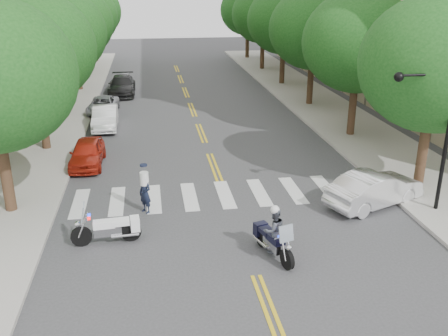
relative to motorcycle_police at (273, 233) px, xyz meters
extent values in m
plane|color=#38383A|center=(-0.82, -1.14, -0.84)|extent=(140.00, 140.00, 0.00)
cube|color=#9E9991|center=(-10.32, 20.86, -0.77)|extent=(5.00, 60.00, 0.15)
cube|color=#9E9991|center=(8.68, 20.86, -0.77)|extent=(5.00, 60.00, 0.15)
cylinder|color=#382316|center=(-9.62, 4.86, 0.82)|extent=(0.44, 0.44, 3.32)
cylinder|color=#382316|center=(-9.62, 12.86, 0.82)|extent=(0.44, 0.44, 3.32)
ellipsoid|color=#154914|center=(-9.62, 12.86, 4.72)|extent=(6.40, 6.40, 5.76)
cylinder|color=#382316|center=(-9.62, 20.86, 0.82)|extent=(0.44, 0.44, 3.32)
ellipsoid|color=#154914|center=(-9.62, 20.86, 4.72)|extent=(6.40, 6.40, 5.76)
cylinder|color=#382316|center=(-9.62, 28.86, 0.82)|extent=(0.44, 0.44, 3.32)
ellipsoid|color=#154914|center=(-9.62, 28.86, 4.72)|extent=(6.40, 6.40, 5.76)
cylinder|color=#382316|center=(-9.62, 36.86, 0.82)|extent=(0.44, 0.44, 3.32)
ellipsoid|color=#154914|center=(-9.62, 36.86, 4.72)|extent=(6.40, 6.40, 5.76)
cylinder|color=#382316|center=(-9.62, 44.86, 0.82)|extent=(0.44, 0.44, 3.32)
ellipsoid|color=#154914|center=(-9.62, 44.86, 4.72)|extent=(6.40, 6.40, 5.76)
cylinder|color=#382316|center=(7.98, 4.86, 0.82)|extent=(0.44, 0.44, 3.32)
ellipsoid|color=#154914|center=(7.98, 4.86, 4.72)|extent=(6.40, 6.40, 5.76)
cylinder|color=#382316|center=(7.98, 12.86, 0.82)|extent=(0.44, 0.44, 3.32)
ellipsoid|color=#154914|center=(7.98, 12.86, 4.72)|extent=(6.40, 6.40, 5.76)
cylinder|color=#382316|center=(7.98, 20.86, 0.82)|extent=(0.44, 0.44, 3.32)
ellipsoid|color=#154914|center=(7.98, 20.86, 4.72)|extent=(6.40, 6.40, 5.76)
cylinder|color=#382316|center=(7.98, 28.86, 0.82)|extent=(0.44, 0.44, 3.32)
ellipsoid|color=#154914|center=(7.98, 28.86, 4.72)|extent=(6.40, 6.40, 5.76)
cylinder|color=#382316|center=(7.98, 36.86, 0.82)|extent=(0.44, 0.44, 3.32)
ellipsoid|color=#154914|center=(7.98, 36.86, 4.72)|extent=(6.40, 6.40, 5.76)
cylinder|color=#382316|center=(7.98, 44.86, 0.82)|extent=(0.44, 0.44, 3.32)
ellipsoid|color=#154914|center=(7.98, 44.86, 4.72)|extent=(6.40, 6.40, 5.76)
cylinder|color=black|center=(7.38, 2.36, 2.16)|extent=(0.16, 0.16, 6.00)
cylinder|color=black|center=(6.18, 2.36, 4.76)|extent=(2.40, 0.10, 0.10)
sphere|color=black|center=(5.08, 2.36, 4.71)|extent=(0.36, 0.36, 0.36)
cylinder|color=black|center=(0.26, -0.89, -0.50)|extent=(0.34, 0.71, 0.70)
cylinder|color=black|center=(-0.20, 0.68, -0.50)|extent=(0.37, 0.72, 0.70)
cube|color=silver|center=(0.02, -0.05, -0.38)|extent=(0.58, 0.98, 0.33)
cube|color=black|center=(0.04, -0.15, -0.13)|extent=(0.56, 0.79, 0.23)
cube|color=black|center=(-0.12, 0.39, -0.11)|extent=(0.55, 0.66, 0.16)
cube|color=black|center=(-0.25, 0.83, -0.23)|extent=(0.52, 0.42, 0.46)
cube|color=#8C99A5|center=(0.23, -0.76, 0.38)|extent=(0.54, 0.30, 0.56)
cube|color=red|center=(0.29, -0.56, 0.20)|extent=(0.13, 0.13, 0.08)
cube|color=#0C26E5|center=(0.06, -0.63, 0.20)|extent=(0.13, 0.13, 0.08)
imported|color=#474C56|center=(0.02, -0.05, 0.15)|extent=(0.92, 0.81, 1.61)
sphere|color=silver|center=(0.02, -0.05, 0.90)|extent=(0.31, 0.31, 0.31)
cylinder|color=black|center=(-6.51, 1.67, -0.48)|extent=(0.74, 0.21, 0.73)
cylinder|color=black|center=(-4.79, 1.82, -0.48)|extent=(0.75, 0.26, 0.73)
cube|color=silver|center=(-5.59, 1.75, -0.36)|extent=(1.00, 0.43, 0.35)
cube|color=white|center=(-5.70, 1.74, -0.09)|extent=(0.79, 0.45, 0.24)
cube|color=white|center=(-5.11, 1.79, -0.07)|extent=(0.63, 0.48, 0.17)
cube|color=white|center=(-4.63, 1.83, -0.20)|extent=(0.36, 0.50, 0.49)
cube|color=#8C99A5|center=(-6.37, 1.69, 0.45)|extent=(0.21, 0.55, 0.59)
cube|color=red|center=(-6.17, 1.57, 0.26)|extent=(0.12, 0.12, 0.09)
cube|color=#0C26E5|center=(-6.20, 1.83, 0.26)|extent=(0.12, 0.12, 0.09)
imported|color=black|center=(-4.25, 4.08, -0.01)|extent=(0.69, 0.73, 1.67)
imported|color=silver|center=(5.16, 3.36, -0.11)|extent=(4.69, 3.16, 1.46)
imported|color=#B32413|center=(-7.12, 10.07, -0.18)|extent=(1.66, 3.93, 1.33)
imported|color=white|center=(-6.69, 16.86, -0.15)|extent=(1.53, 4.25, 1.39)
imported|color=#93959A|center=(-7.12, 20.76, -0.28)|extent=(2.22, 4.23, 1.14)
imported|color=black|center=(-6.02, 26.83, -0.10)|extent=(2.15, 5.18, 1.50)
imported|color=#A3A3A8|center=(-6.02, 29.96, -0.23)|extent=(1.50, 3.63, 1.23)
camera|label=1|loc=(-3.89, -14.48, 7.99)|focal=40.00mm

